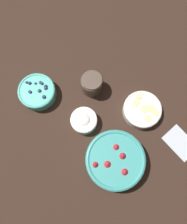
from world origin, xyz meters
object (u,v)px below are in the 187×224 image
object	(u,v)px
bowl_blueberries	(37,92)
bowl_bananas	(142,110)
jar_chocolate	(92,84)
bowl_cream	(84,120)
bowl_strawberries	(115,160)

from	to	relation	value
bowl_blueberries	bowl_bananas	bearing A→B (deg)	49.46
bowl_bananas	jar_chocolate	bearing A→B (deg)	-147.78
bowl_cream	jar_chocolate	bearing A→B (deg)	137.39
bowl_bananas	jar_chocolate	distance (m)	0.24
bowl_blueberries	bowl_cream	bearing A→B (deg)	27.48
bowl_strawberries	bowl_blueberries	distance (m)	0.43
bowl_cream	bowl_bananas	bearing A→B (deg)	70.28
bowl_blueberries	jar_chocolate	distance (m)	0.23
jar_chocolate	bowl_strawberries	bearing A→B (deg)	-14.62
bowl_bananas	jar_chocolate	world-z (taller)	jar_chocolate
bowl_bananas	bowl_cream	xyz separation A→B (m)	(-0.08, -0.23, 0.00)
bowl_cream	jar_chocolate	world-z (taller)	jar_chocolate
bowl_bananas	bowl_cream	distance (m)	0.25
bowl_strawberries	bowl_bananas	xyz separation A→B (m)	(-0.12, 0.21, -0.02)
bowl_blueberries	bowl_cream	xyz separation A→B (m)	(0.21, 0.11, -0.00)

